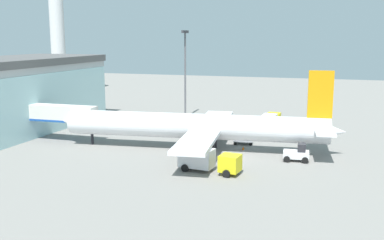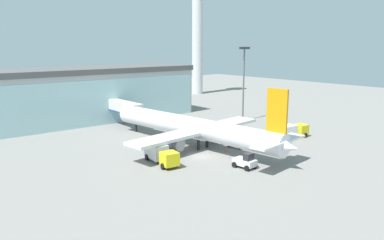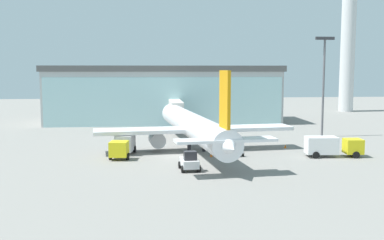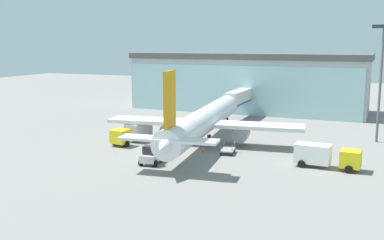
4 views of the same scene
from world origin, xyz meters
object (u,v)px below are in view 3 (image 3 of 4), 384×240
Objects in this scene: catering_truck at (123,145)px; safety_cone_nose at (211,155)px; safety_cone_wingtip at (285,146)px; baggage_cart at (235,152)px; pushback_tug at (189,162)px; control_tower at (349,23)px; jet_bridge at (176,108)px; fuel_truck at (332,146)px; airplane at (193,126)px; apron_light_mast at (324,77)px.

safety_cone_nose is (11.52, -2.02, -1.19)m from catering_truck.
safety_cone_wingtip is (23.17, 3.37, -1.19)m from catering_truck.
pushback_tug is (-6.90, -8.31, 0.47)m from baggage_cart.
control_tower is 78.60m from safety_cone_nose.
jet_bridge is at bearing -146.75° from control_tower.
catering_truck reaches higher than baggage_cart.
fuel_truck reaches higher than safety_cone_nose.
airplane reaches higher than pushback_tug.
pushback_tug is (-19.25, -6.04, -0.49)m from fuel_truck.
airplane is 5.32× the size of catering_truck.
baggage_cart is (6.21, -27.29, -3.61)m from jet_bridge.
pushback_tug is (-0.68, -35.59, -3.14)m from jet_bridge.
safety_cone_nose is at bearing -174.24° from jet_bridge.
baggage_cart reaches higher than safety_cone_wingtip.
control_tower reaches higher than safety_cone_nose.
jet_bridge is at bearing -3.26° from airplane.
airplane reaches higher than safety_cone_nose.
catering_truck is 2.51× the size of baggage_cart.
catering_truck is (-8.60, -25.93, -2.65)m from jet_bridge.
catering_truck is 27.41m from fuel_truck.
jet_bridge is 0.31× the size of control_tower.
apron_light_mast is 25.21m from baggage_cart.
jet_bridge is at bearing -175.22° from baggage_cart.
catering_truck is 13.70× the size of safety_cone_nose.
jet_bridge is 0.31× the size of airplane.
catering_truck is 12.50m from pushback_tug.
jet_bridge is 22.89× the size of safety_cone_wingtip.
pushback_tug is 8.47m from safety_cone_nose.
fuel_truck is (-5.57, -17.18, -8.62)m from apron_light_mast.
apron_light_mast is (24.14, -12.37, 5.97)m from jet_bridge.
baggage_cart is 5.45× the size of safety_cone_nose.
baggage_cart is at bearing -167.35° from jet_bridge.
catering_truck reaches higher than safety_cone_nose.
airplane reaches higher than catering_truck.
safety_cone_nose is (-45.50, -59.70, -23.29)m from control_tower.
control_tower is at bearing -56.93° from jet_bridge.
control_tower is at bearing 61.18° from apron_light_mast.
apron_light_mast reaches higher than airplane.
control_tower is 76.14m from baggage_cart.
control_tower is at bearing 52.69° from safety_cone_nose.
control_tower is 5.35× the size of catering_truck.
fuel_truck reaches higher than safety_cone_wingtip.
safety_cone_wingtip is (8.35, 4.72, -0.23)m from baggage_cart.
fuel_truck is at bearing -148.05° from jet_bridge.
control_tower is 68.10m from safety_cone_wingtip.
fuel_truck is (17.41, -7.51, -1.83)m from airplane.
control_tower is at bearing 136.39° from baggage_cart.
jet_bridge is 28.22m from baggage_cart.
safety_cone_nose is at bearing 178.37° from fuel_truck.
airplane is 10.66m from catering_truck.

